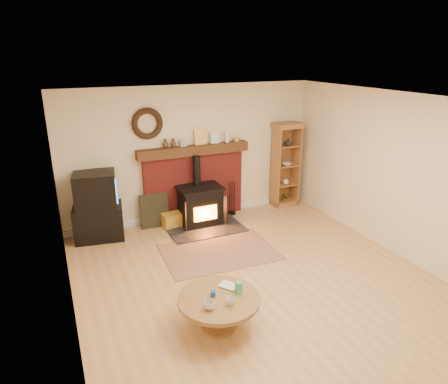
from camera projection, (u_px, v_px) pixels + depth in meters
name	position (u px, v px, depth m)	size (l,w,h in m)	color
ground	(259.00, 283.00, 5.79)	(5.50, 5.50, 0.00)	tan
room_shell	(258.00, 168.00, 5.29)	(5.02, 5.52, 2.61)	beige
chimney_breast	(194.00, 179.00, 7.81)	(2.20, 0.22, 1.78)	maroon
wood_stove	(201.00, 207.00, 7.61)	(1.40, 1.00, 1.32)	black
area_rug	(219.00, 252.00, 6.67)	(1.84, 1.26, 0.01)	brown
tv_unit	(97.00, 208.00, 6.99)	(0.92, 0.71, 1.22)	black
curio_cabinet	(285.00, 165.00, 8.45)	(0.58, 0.41, 1.79)	#956130
firelog_box	(174.00, 220.00, 7.60)	(0.43, 0.27, 0.27)	#C7D62B
leaning_painting	(155.00, 210.00, 7.54)	(0.55, 0.03, 0.65)	black
fire_tools	(232.00, 208.00, 8.18)	(0.16, 0.16, 0.70)	black
coffee_table	(219.00, 303.00, 4.75)	(0.99, 0.99, 0.58)	brown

